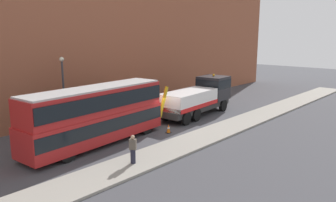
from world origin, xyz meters
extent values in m
plane|color=#424247|center=(0.00, 0.00, 0.00)|extent=(120.00, 120.00, 0.00)
cube|color=gray|center=(0.00, -4.20, 0.07)|extent=(60.00, 2.80, 0.15)
cube|color=#935138|center=(0.00, 7.78, 8.00)|extent=(60.00, 1.20, 16.00)
cube|color=#2D2D2D|center=(5.11, 0.42, 0.85)|extent=(9.16, 2.98, 0.55)
cube|color=black|center=(8.30, 0.70, 2.28)|extent=(2.82, 2.82, 2.30)
cube|color=black|center=(8.30, 0.70, 2.73)|extent=(2.84, 2.84, 0.90)
cube|color=silver|center=(3.82, 0.31, 1.83)|extent=(6.30, 3.12, 1.40)
cube|color=red|center=(3.82, 0.31, 1.31)|extent=(6.31, 3.17, 0.36)
cylinder|color=#B79914|center=(0.12, -0.01, 2.13)|extent=(1.25, 0.39, 2.52)
sphere|color=orange|center=(8.30, 0.70, 3.55)|extent=(0.24, 0.24, 0.24)
cylinder|color=black|center=(8.31, 1.82, 0.58)|extent=(1.19, 0.44, 1.16)
cylinder|color=black|center=(8.50, -0.40, 0.58)|extent=(1.19, 0.44, 1.16)
cylinder|color=black|center=(3.32, 1.38, 0.58)|extent=(1.19, 0.44, 1.16)
cylinder|color=black|center=(3.52, -0.83, 0.58)|extent=(1.19, 0.44, 1.16)
cylinder|color=black|center=(1.73, 1.24, 0.58)|extent=(1.19, 0.44, 1.16)
cylinder|color=black|center=(1.92, -0.97, 0.58)|extent=(1.19, 0.44, 1.16)
cube|color=#AD1E1E|center=(-6.11, 0.42, 1.29)|extent=(11.18, 3.44, 1.90)
cube|color=#AD1E1E|center=(-6.11, 0.42, 3.09)|extent=(10.95, 3.32, 1.70)
cube|color=black|center=(-6.11, 0.42, 1.54)|extent=(11.07, 3.48, 0.90)
cube|color=black|center=(-6.11, 0.42, 3.19)|extent=(10.85, 3.46, 1.00)
cube|color=#B2B2B2|center=(-6.11, 0.42, 4.00)|extent=(10.72, 3.21, 0.12)
cube|color=yellow|center=(-0.61, 0.90, 2.54)|extent=(0.19, 1.50, 0.44)
cylinder|color=black|center=(-2.32, 1.84, 0.52)|extent=(1.06, 0.39, 1.04)
cylinder|color=black|center=(-2.14, -0.31, 0.52)|extent=(1.06, 0.39, 1.04)
cylinder|color=black|center=(-9.50, 1.21, 0.52)|extent=(1.06, 0.39, 1.04)
cylinder|color=black|center=(-9.31, -0.94, 0.52)|extent=(1.06, 0.39, 1.04)
cylinder|color=#232333|center=(-7.00, -4.26, 0.57)|extent=(0.42, 0.42, 0.85)
cube|color=brown|center=(-7.00, -4.26, 1.31)|extent=(0.44, 0.48, 0.62)
sphere|color=tan|center=(-7.00, -4.26, 1.74)|extent=(0.24, 0.24, 0.24)
cone|color=orange|center=(-0.78, -1.41, 0.36)|extent=(0.32, 0.32, 0.72)
cylinder|color=white|center=(-0.78, -1.41, 0.40)|extent=(0.21, 0.21, 0.10)
cube|color=black|center=(-0.78, -1.41, 0.02)|extent=(0.36, 0.36, 0.04)
cylinder|color=#38383D|center=(-5.55, 5.58, 2.75)|extent=(0.16, 0.16, 5.50)
sphere|color=#EAE5C6|center=(-5.55, 5.58, 5.65)|extent=(0.36, 0.36, 0.36)
camera|label=1|loc=(-18.98, -17.92, 7.53)|focal=34.99mm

